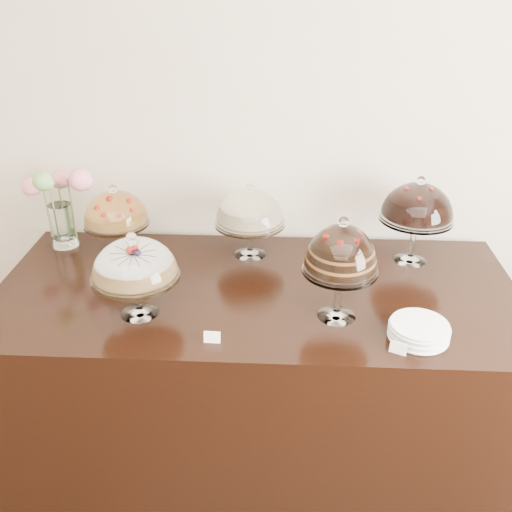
{
  "coord_description": "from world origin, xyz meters",
  "views": [
    {
      "loc": [
        -0.01,
        0.39,
        2.15
      ],
      "look_at": [
        -0.11,
        2.4,
        1.08
      ],
      "focal_mm": 40.0,
      "sensor_mm": 36.0,
      "label": 1
    }
  ],
  "objects_px": {
    "cake_stand_cheesecake": "(250,211)",
    "flower_vase": "(60,201)",
    "cake_stand_choco_layer": "(341,253)",
    "cake_stand_dark_choco": "(418,205)",
    "display_counter": "(257,372)",
    "plate_stack": "(419,331)",
    "cake_stand_sugar_sponge": "(134,263)",
    "cake_stand_fruit_tart": "(115,211)"
  },
  "relations": [
    {
      "from": "cake_stand_cheesecake",
      "to": "flower_vase",
      "type": "xyz_separation_m",
      "value": [
        -0.89,
        0.05,
        0.01
      ]
    },
    {
      "from": "cake_stand_choco_layer",
      "to": "flower_vase",
      "type": "height_order",
      "value": "cake_stand_choco_layer"
    },
    {
      "from": "cake_stand_choco_layer",
      "to": "cake_stand_dark_choco",
      "type": "bearing_deg",
      "value": 52.11
    },
    {
      "from": "display_counter",
      "to": "plate_stack",
      "type": "relative_size",
      "value": 10.25
    },
    {
      "from": "cake_stand_dark_choco",
      "to": "plate_stack",
      "type": "relative_size",
      "value": 1.9
    },
    {
      "from": "cake_stand_choco_layer",
      "to": "cake_stand_dark_choco",
      "type": "relative_size",
      "value": 1.04
    },
    {
      "from": "cake_stand_sugar_sponge",
      "to": "cake_stand_dark_choco",
      "type": "height_order",
      "value": "cake_stand_dark_choco"
    },
    {
      "from": "cake_stand_choco_layer",
      "to": "cake_stand_dark_choco",
      "type": "xyz_separation_m",
      "value": [
        0.37,
        0.48,
        -0.0
      ]
    },
    {
      "from": "cake_stand_sugar_sponge",
      "to": "plate_stack",
      "type": "bearing_deg",
      "value": -5.88
    },
    {
      "from": "cake_stand_sugar_sponge",
      "to": "cake_stand_dark_choco",
      "type": "distance_m",
      "value": 1.25
    },
    {
      "from": "cake_stand_sugar_sponge",
      "to": "flower_vase",
      "type": "relative_size",
      "value": 0.86
    },
    {
      "from": "cake_stand_sugar_sponge",
      "to": "flower_vase",
      "type": "xyz_separation_m",
      "value": [
        -0.49,
        0.57,
        0.0
      ]
    },
    {
      "from": "cake_stand_sugar_sponge",
      "to": "cake_stand_cheesecake",
      "type": "distance_m",
      "value": 0.66
    },
    {
      "from": "cake_stand_sugar_sponge",
      "to": "cake_stand_fruit_tart",
      "type": "relative_size",
      "value": 1.02
    },
    {
      "from": "cake_stand_choco_layer",
      "to": "plate_stack",
      "type": "bearing_deg",
      "value": -24.29
    },
    {
      "from": "display_counter",
      "to": "cake_stand_sugar_sponge",
      "type": "relative_size",
      "value": 6.29
    },
    {
      "from": "display_counter",
      "to": "cake_stand_dark_choco",
      "type": "relative_size",
      "value": 5.4
    },
    {
      "from": "cake_stand_cheesecake",
      "to": "plate_stack",
      "type": "distance_m",
      "value": 0.93
    },
    {
      "from": "cake_stand_dark_choco",
      "to": "flower_vase",
      "type": "height_order",
      "value": "cake_stand_dark_choco"
    },
    {
      "from": "cake_stand_fruit_tart",
      "to": "plate_stack",
      "type": "relative_size",
      "value": 1.6
    },
    {
      "from": "cake_stand_dark_choco",
      "to": "cake_stand_fruit_tart",
      "type": "distance_m",
      "value": 1.35
    },
    {
      "from": "cake_stand_fruit_tart",
      "to": "plate_stack",
      "type": "bearing_deg",
      "value": -25.52
    },
    {
      "from": "cake_stand_sugar_sponge",
      "to": "cake_stand_choco_layer",
      "type": "bearing_deg",
      "value": 1.59
    },
    {
      "from": "display_counter",
      "to": "flower_vase",
      "type": "distance_m",
      "value": 1.21
    },
    {
      "from": "cake_stand_cheesecake",
      "to": "cake_stand_fruit_tart",
      "type": "distance_m",
      "value": 0.61
    },
    {
      "from": "cake_stand_sugar_sponge",
      "to": "cake_stand_cheesecake",
      "type": "bearing_deg",
      "value": 52.34
    },
    {
      "from": "cake_stand_sugar_sponge",
      "to": "plate_stack",
      "type": "distance_m",
      "value": 1.08
    },
    {
      "from": "display_counter",
      "to": "cake_stand_cheesecake",
      "type": "relative_size",
      "value": 6.25
    },
    {
      "from": "cake_stand_fruit_tart",
      "to": "display_counter",
      "type": "bearing_deg",
      "value": -23.34
    },
    {
      "from": "cake_stand_choco_layer",
      "to": "flower_vase",
      "type": "xyz_separation_m",
      "value": [
        -1.26,
        0.55,
        -0.05
      ]
    },
    {
      "from": "cake_stand_choco_layer",
      "to": "flower_vase",
      "type": "relative_size",
      "value": 1.04
    },
    {
      "from": "cake_stand_choco_layer",
      "to": "cake_stand_cheesecake",
      "type": "height_order",
      "value": "cake_stand_choco_layer"
    },
    {
      "from": "cake_stand_dark_choco",
      "to": "cake_stand_fruit_tart",
      "type": "relative_size",
      "value": 1.19
    },
    {
      "from": "cake_stand_fruit_tart",
      "to": "plate_stack",
      "type": "distance_m",
      "value": 1.42
    },
    {
      "from": "cake_stand_cheesecake",
      "to": "cake_stand_dark_choco",
      "type": "xyz_separation_m",
      "value": [
        0.74,
        -0.02,
        0.05
      ]
    },
    {
      "from": "cake_stand_sugar_sponge",
      "to": "cake_stand_fruit_tart",
      "type": "height_order",
      "value": "cake_stand_sugar_sponge"
    },
    {
      "from": "cake_stand_cheesecake",
      "to": "cake_stand_sugar_sponge",
      "type": "bearing_deg",
      "value": -127.66
    },
    {
      "from": "flower_vase",
      "to": "display_counter",
      "type": "bearing_deg",
      "value": -20.84
    },
    {
      "from": "cake_stand_cheesecake",
      "to": "cake_stand_fruit_tart",
      "type": "height_order",
      "value": "cake_stand_cheesecake"
    },
    {
      "from": "cake_stand_fruit_tart",
      "to": "cake_stand_dark_choco",
      "type": "bearing_deg",
      "value": 0.13
    },
    {
      "from": "display_counter",
      "to": "cake_stand_fruit_tart",
      "type": "relative_size",
      "value": 6.41
    },
    {
      "from": "cake_stand_cheesecake",
      "to": "cake_stand_dark_choco",
      "type": "relative_size",
      "value": 0.86
    }
  ]
}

